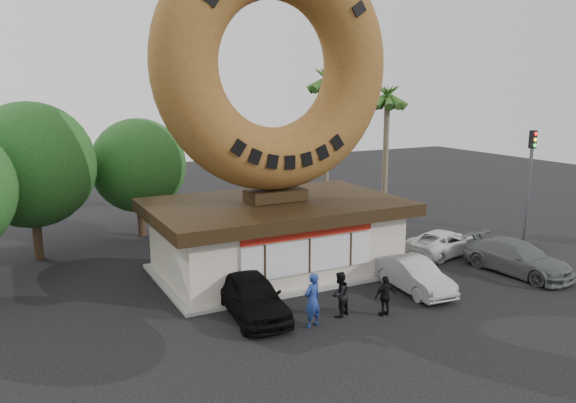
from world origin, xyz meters
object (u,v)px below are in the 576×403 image
at_px(street_lamp, 171,153).
at_px(person_right, 385,296).
at_px(giant_donut, 275,65).
at_px(person_left, 312,300).
at_px(car_grey, 518,258).
at_px(car_silver, 414,275).
at_px(donut_shop, 276,234).
at_px(person_center, 340,294).
at_px(car_black, 252,296).
at_px(car_white, 445,242).
at_px(traffic_signal, 530,172).

bearing_deg(street_lamp, person_right, -79.16).
xyz_separation_m(giant_donut, person_left, (-1.57, -6.08, -8.22)).
bearing_deg(car_grey, car_silver, 169.60).
height_order(donut_shop, person_right, donut_shop).
bearing_deg(donut_shop, person_center, -92.29).
height_order(person_right, car_black, car_black).
distance_m(person_left, car_black, 2.37).
relative_size(car_black, car_grey, 0.91).
distance_m(donut_shop, car_white, 8.93).
xyz_separation_m(traffic_signal, car_white, (-5.29, 0.42, -3.25)).
bearing_deg(giant_donut, donut_shop, -90.00).
height_order(person_left, car_black, person_left).
bearing_deg(car_black, car_white, 17.92).
height_order(donut_shop, giant_donut, giant_donut).
bearing_deg(person_right, car_grey, -171.14).
distance_m(giant_donut, car_grey, 13.84).
bearing_deg(person_left, person_center, 178.54).
bearing_deg(traffic_signal, giant_donut, 171.83).
distance_m(giant_donut, car_silver, 10.61).
bearing_deg(person_center, traffic_signal, 170.41).
height_order(traffic_signal, car_silver, traffic_signal).
bearing_deg(donut_shop, person_right, -78.62).
relative_size(person_left, car_silver, 0.49).
bearing_deg(giant_donut, person_center, -92.28).
distance_m(donut_shop, person_center, 5.79).
distance_m(donut_shop, street_lamp, 10.54).
xyz_separation_m(car_black, car_silver, (6.97, -0.69, -0.11)).
bearing_deg(car_silver, giant_donut, 132.36).
xyz_separation_m(street_lamp, car_black, (-1.19, -14.24, -3.71)).
bearing_deg(street_lamp, traffic_signal, -37.14).
height_order(giant_donut, car_silver, giant_donut).
xyz_separation_m(person_left, car_white, (10.28, 4.49, -0.37)).
bearing_deg(person_center, car_silver, 166.69).
bearing_deg(person_right, person_left, -6.48).
bearing_deg(car_grey, traffic_signal, 30.62).
bearing_deg(car_white, street_lamp, 32.73).
distance_m(donut_shop, traffic_signal, 14.30).
bearing_deg(person_center, car_white, -179.40).
height_order(street_lamp, car_black, street_lamp).
height_order(person_left, car_silver, person_left).
bearing_deg(street_lamp, giant_donut, -79.49).
bearing_deg(car_grey, donut_shop, 144.65).
height_order(donut_shop, traffic_signal, traffic_signal).
height_order(car_grey, car_white, car_grey).
bearing_deg(car_silver, car_white, 38.71).
distance_m(car_black, car_grey, 12.63).
distance_m(giant_donut, car_black, 9.92).
bearing_deg(person_center, person_right, 130.15).
distance_m(traffic_signal, person_left, 16.35).
bearing_deg(person_right, person_center, -24.46).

